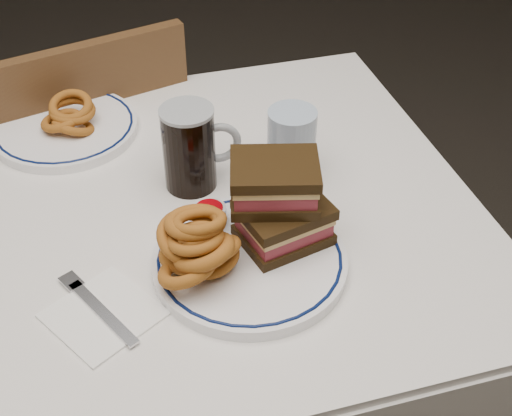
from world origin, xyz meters
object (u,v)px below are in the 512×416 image
object	(u,v)px
beer_mug	(191,147)
far_plate	(65,128)
reuben_sandwich	(279,203)
main_plate	(250,261)
chair_far	(93,182)

from	to	relation	value
beer_mug	far_plate	world-z (taller)	beer_mug
reuben_sandwich	far_plate	distance (m)	0.51
far_plate	main_plate	bearing A→B (deg)	-61.89
main_plate	far_plate	distance (m)	0.50
chair_far	reuben_sandwich	size ratio (longest dim) A/B	5.54
beer_mug	far_plate	distance (m)	0.30
reuben_sandwich	beer_mug	bearing A→B (deg)	116.34
chair_far	reuben_sandwich	bearing A→B (deg)	-67.00
far_plate	reuben_sandwich	bearing A→B (deg)	-54.58
chair_far	far_plate	world-z (taller)	chair_far
reuben_sandwich	beer_mug	size ratio (longest dim) A/B	1.07
beer_mug	far_plate	xyz separation A→B (m)	(-0.20, 0.22, -0.06)
beer_mug	reuben_sandwich	bearing A→B (deg)	-63.66
main_plate	far_plate	size ratio (longest dim) A/B	1.08
chair_far	beer_mug	distance (m)	0.57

